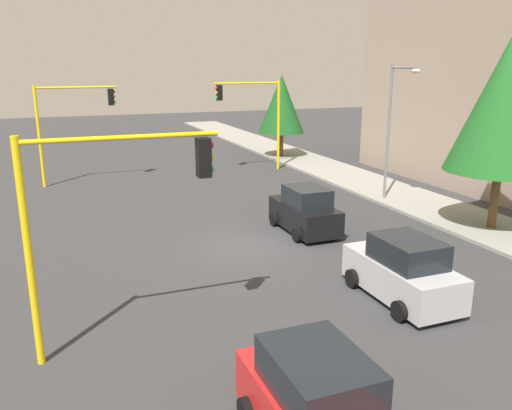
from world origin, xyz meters
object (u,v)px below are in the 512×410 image
(traffic_signal_far_left, at_px, (254,108))
(tree_roadside_near, at_px, (506,103))
(traffic_signal_far_right, at_px, (70,115))
(car_black, at_px, (305,211))
(street_lamp_curbside, at_px, (394,118))
(traffic_signal_near_right, at_px, (109,200))
(tree_roadside_far, at_px, (281,104))
(car_silver, at_px, (403,271))

(traffic_signal_far_left, relative_size, tree_roadside_near, 0.72)
(traffic_signal_far_left, distance_m, tree_roadside_near, 16.74)
(traffic_signal_far_right, height_order, car_black, traffic_signal_far_right)
(traffic_signal_far_left, distance_m, street_lamp_curbside, 10.95)
(traffic_signal_near_right, bearing_deg, tree_roadside_near, 103.90)
(street_lamp_curbside, relative_size, tree_roadside_far, 1.12)
(street_lamp_curbside, xyz_separation_m, tree_roadside_near, (5.61, 1.30, 1.06))
(street_lamp_curbside, relative_size, car_silver, 1.76)
(traffic_signal_near_right, distance_m, car_black, 11.35)
(traffic_signal_near_right, xyz_separation_m, street_lamp_curbside, (-9.61, 14.86, 0.49))
(tree_roadside_near, bearing_deg, tree_roadside_far, -177.14)
(traffic_signal_far_right, height_order, street_lamp_curbside, street_lamp_curbside)
(car_black, bearing_deg, tree_roadside_far, 159.08)
(street_lamp_curbside, distance_m, car_silver, 12.28)
(traffic_signal_near_right, relative_size, car_silver, 1.37)
(traffic_signal_far_right, xyz_separation_m, car_black, (13.20, 8.65, -3.22))
(traffic_signal_far_right, height_order, tree_roadside_far, tree_roadside_far)
(car_silver, bearing_deg, street_lamp_curbside, 146.45)
(traffic_signal_far_right, height_order, car_silver, traffic_signal_far_right)
(tree_roadside_near, bearing_deg, car_black, -110.31)
(traffic_signal_far_left, xyz_separation_m, tree_roadside_near, (16.00, 4.76, 1.20))
(car_black, bearing_deg, car_silver, -1.97)
(traffic_signal_far_right, relative_size, tree_roadside_far, 0.93)
(traffic_signal_far_left, distance_m, tree_roadside_far, 5.49)
(traffic_signal_near_right, distance_m, tree_roadside_far, 28.39)
(tree_roadside_far, distance_m, car_black, 18.69)
(traffic_signal_near_right, distance_m, car_silver, 8.86)
(street_lamp_curbside, bearing_deg, car_black, -65.89)
(traffic_signal_far_left, relative_size, street_lamp_curbside, 0.85)
(traffic_signal_far_left, bearing_deg, traffic_signal_far_right, -90.00)
(traffic_signal_far_left, relative_size, car_black, 1.57)
(traffic_signal_near_right, xyz_separation_m, traffic_signal_far_right, (-20.00, -0.06, 0.26))
(tree_roadside_far, relative_size, tree_roadside_near, 0.76)
(car_black, bearing_deg, traffic_signal_near_right, -51.61)
(street_lamp_curbside, height_order, car_silver, street_lamp_curbside)
(traffic_signal_far_left, height_order, traffic_signal_far_right, traffic_signal_far_left)
(traffic_signal_far_left, xyz_separation_m, car_silver, (20.21, -3.05, -3.30))
(street_lamp_curbside, bearing_deg, tree_roadside_far, 178.81)
(traffic_signal_far_left, height_order, tree_roadside_near, tree_roadside_near)
(traffic_signal_far_right, distance_m, tree_roadside_far, 15.74)
(traffic_signal_far_left, xyz_separation_m, car_black, (13.20, -2.81, -3.30))
(traffic_signal_far_right, bearing_deg, tree_roadside_far, 104.72)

